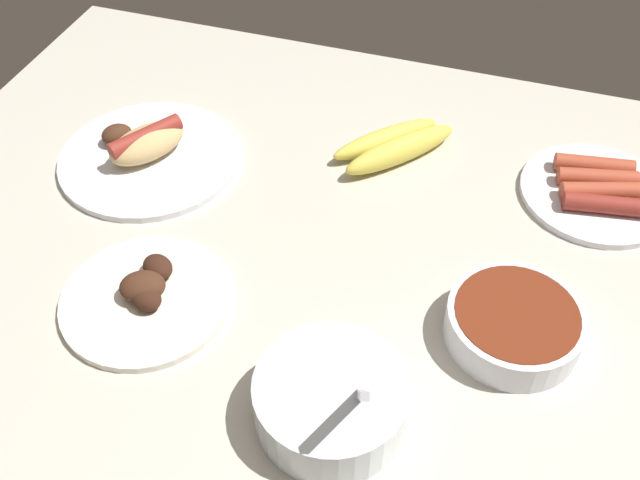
{
  "coord_description": "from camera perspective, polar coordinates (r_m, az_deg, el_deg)",
  "views": [
    {
      "loc": [
        19.24,
        -60.92,
        67.23
      ],
      "look_at": [
        0.19,
        -2.35,
        3.0
      ],
      "focal_mm": 40.63,
      "sensor_mm": 36.0,
      "label": 1
    }
  ],
  "objects": [
    {
      "name": "ground_plane",
      "position": [
        0.94,
        0.33,
        -0.89
      ],
      "size": [
        120.0,
        90.0,
        3.0
      ],
      "primitive_type": "cube",
      "color": "beige"
    },
    {
      "name": "bowl_chili",
      "position": [
        0.84,
        15.05,
        -6.35
      ],
      "size": [
        15.33,
        15.33,
        4.42
      ],
      "color": "white",
      "rests_on": "ground_plane"
    },
    {
      "name": "plate_grilled_meat",
      "position": [
        0.88,
        -13.54,
        -4.3
      ],
      "size": [
        20.13,
        20.13,
        4.19
      ],
      "color": "white",
      "rests_on": "ground_plane"
    },
    {
      "name": "bowl_coleslaw",
      "position": [
        0.75,
        0.88,
        -12.39
      ],
      "size": [
        15.91,
        15.91,
        15.72
      ],
      "color": "silver",
      "rests_on": "ground_plane"
    },
    {
      "name": "banana_bunch",
      "position": [
        1.05,
        5.89,
        7.44
      ],
      "size": [
        17.28,
        17.76,
        3.88
      ],
      "color": "#E5D14C",
      "rests_on": "ground_plane"
    },
    {
      "name": "plate_sausages",
      "position": [
        1.05,
        20.99,
        3.69
      ],
      "size": [
        20.44,
        20.44,
        3.41
      ],
      "color": "white",
      "rests_on": "ground_plane"
    },
    {
      "name": "plate_hotdog_assembled",
      "position": [
        1.07,
        -13.43,
        6.78
      ],
      "size": [
        25.83,
        25.83,
        5.61
      ],
      "color": "white",
      "rests_on": "ground_plane"
    }
  ]
}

